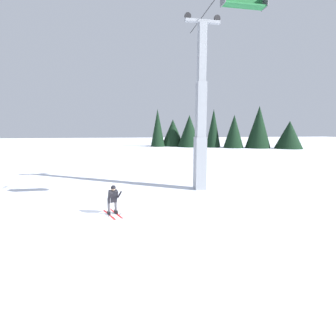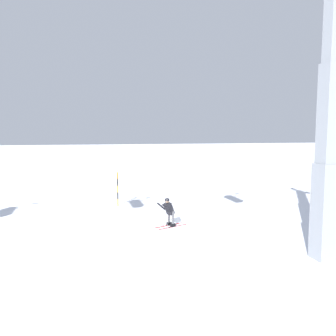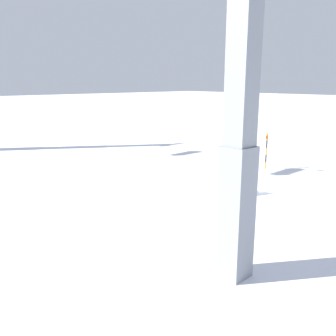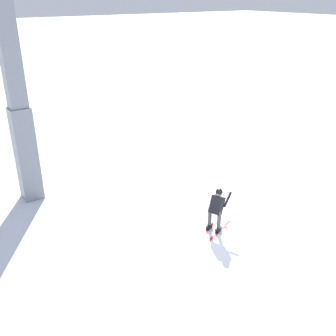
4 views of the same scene
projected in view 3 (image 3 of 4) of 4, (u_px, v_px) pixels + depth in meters
ground_plane at (253, 195)px, 17.80m from camera, size 260.00×260.00×0.00m
skier_carving_main at (233, 178)px, 17.52m from camera, size 1.83×1.11×1.67m
lift_tower_near at (241, 102)px, 9.32m from camera, size 0.76×2.46×11.80m
trail_marker_pole at (266, 150)px, 22.76m from camera, size 0.07×0.28×2.28m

